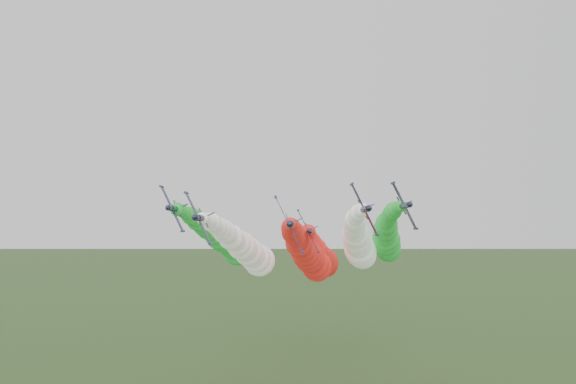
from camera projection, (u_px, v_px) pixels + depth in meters
name	position (u px, v px, depth m)	size (l,w,h in m)	color
jet_lead	(308.00, 254.00, 112.77)	(11.57, 58.99, 16.54)	black
jet_inner_left	(246.00, 249.00, 119.60)	(11.87, 59.29, 16.84)	black
jet_inner_right	(359.00, 243.00, 119.22)	(11.43, 58.86, 16.40)	black
jet_outer_left	(221.00, 239.00, 130.07)	(11.88, 59.31, 16.85)	black
jet_outer_right	(387.00, 237.00, 128.16)	(11.30, 58.72, 16.27)	black
jet_trail	(319.00, 255.00, 137.41)	(11.65, 59.08, 16.62)	black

